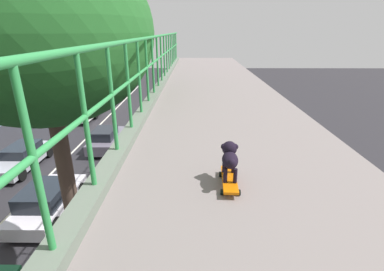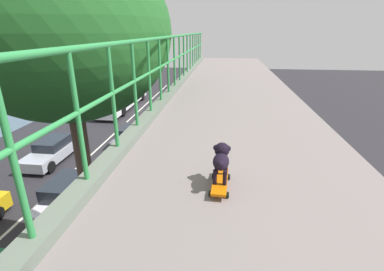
{
  "view_description": "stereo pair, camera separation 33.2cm",
  "coord_description": "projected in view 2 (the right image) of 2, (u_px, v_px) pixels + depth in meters",
  "views": [
    {
      "loc": [
        0.62,
        0.17,
        7.5
      ],
      "look_at": [
        0.59,
        3.28,
        6.33
      ],
      "focal_mm": 26.24,
      "sensor_mm": 36.0,
      "label": 1
    },
    {
      "loc": [
        0.96,
        0.19,
        7.5
      ],
      "look_at": [
        0.59,
        3.28,
        6.33
      ],
      "focal_mm": 26.24,
      "sensor_mm": 36.0,
      "label": 2
    }
  ],
  "objects": [
    {
      "name": "city_bus",
      "position": [
        121.0,
        91.0,
        28.11
      ],
      "size": [
        2.5,
        10.12,
        3.02
      ],
      "color": "white",
      "rests_on": "ground"
    },
    {
      "name": "car_white_fifth",
      "position": [
        72.0,
        193.0,
        12.55
      ],
      "size": [
        1.89,
        4.16,
        1.39
      ],
      "color": "silver",
      "rests_on": "ground"
    },
    {
      "name": "car_silver_sixth",
      "position": [
        53.0,
        150.0,
        17.02
      ],
      "size": [
        1.75,
        4.4,
        1.33
      ],
      "color": "#AFB3BF",
      "rests_on": "ground"
    },
    {
      "name": "roadside_tree_mid",
      "position": [
        64.0,
        34.0,
        6.16
      ],
      "size": [
        4.72,
        4.72,
        9.42
      ],
      "color": "brown",
      "rests_on": "ground"
    },
    {
      "name": "toy_skateboard",
      "position": [
        220.0,
        181.0,
        2.58
      ],
      "size": [
        0.19,
        0.5,
        0.08
      ],
      "color": "orange",
      "rests_on": "overpass_deck"
    },
    {
      "name": "car_grey_seventh",
      "position": [
        131.0,
        136.0,
        19.19
      ],
      "size": [
        1.75,
        3.96,
        1.44
      ],
      "color": "slate",
      "rests_on": "ground"
    },
    {
      "name": "small_dog",
      "position": [
        221.0,
        158.0,
        2.56
      ],
      "size": [
        0.17,
        0.38,
        0.31
      ],
      "color": "black",
      "rests_on": "toy_skateboard"
    }
  ]
}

